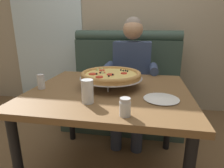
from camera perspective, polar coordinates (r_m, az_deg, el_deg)
The scene contains 11 objects.
back_wall_with_window at distance 2.85m, azimuth 5.46°, elevation 21.33°, with size 6.00×0.12×2.80m, color tan.
window_panel at distance 3.13m, azimuth -19.40°, elevation 20.09°, with size 1.10×0.02×2.80m, color white.
booth_bench at distance 2.40m, azimuth 3.63°, elevation -2.06°, with size 1.37×0.78×1.13m.
dining_table at distance 1.41m, azimuth -0.76°, elevation -4.95°, with size 1.13×1.00×0.74m.
diner_main at distance 2.05m, azimuth 5.76°, elevation 3.68°, with size 0.54×0.64×1.27m.
pizza at distance 1.42m, azimuth -0.51°, elevation 2.71°, with size 0.47×0.47×0.12m.
shaker_pepper_flakes at distance 1.47m, azimuth -20.52°, elevation 0.35°, with size 0.05×0.05×0.11m.
shaker_parmesan at distance 0.97m, azimuth 3.95°, elevation -7.31°, with size 0.06×0.06×0.10m.
plate_near_left at distance 1.23m, azimuth 14.62°, elevation -4.07°, with size 0.22×0.22×0.02m.
drinking_glass at distance 1.13m, azimuth -7.35°, elevation -2.57°, with size 0.07×0.07×0.14m.
patio_chair at distance 3.93m, azimuth -13.67°, elevation 6.84°, with size 0.43×0.43×0.86m.
Camera 1 is at (0.25, -1.29, 1.17)m, focal length 30.42 mm.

